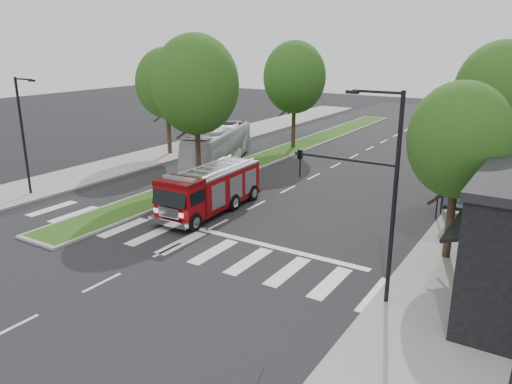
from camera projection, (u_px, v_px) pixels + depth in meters
ground at (217, 225)px, 27.08m from camera, size 140.00×140.00×0.00m
sidewalk_right at (494, 213)px, 28.80m from camera, size 5.00×80.00×0.15m
sidewalk_left at (150, 157)px, 42.54m from camera, size 5.00×80.00×0.15m
median at (283, 152)px, 44.70m from camera, size 3.00×50.00×0.15m
bus_shelter at (469, 184)px, 27.39m from camera, size 3.20×1.60×2.61m
tree_right_near at (460, 141)px, 21.25m from camera, size 4.40×4.40×8.05m
tree_right_mid at (500, 93)px, 30.70m from camera, size 5.60×5.60×9.72m
tree_median_near at (196, 85)px, 33.02m from camera, size 5.80×5.80×10.16m
tree_median_far at (295, 77)px, 44.47m from camera, size 5.60×5.60×9.72m
tree_left_mid at (166, 83)px, 42.15m from camera, size 5.20×5.20×9.16m
streetlight_right_near at (371, 183)px, 18.00m from camera, size 4.08×0.22×8.00m
streetlight_left_near at (24, 131)px, 31.04m from camera, size 1.90×0.20×7.50m
streetlight_right_far at (490, 113)px, 36.73m from camera, size 2.11×0.20×8.00m
fire_engine at (210, 190)px, 28.86m from camera, size 2.71×8.00×2.74m
city_bus at (218, 145)px, 40.47m from camera, size 5.52×10.90×2.96m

